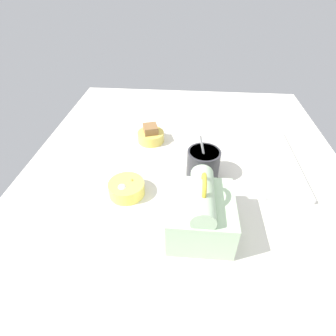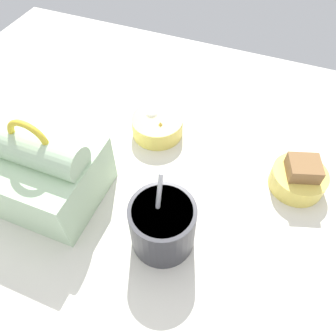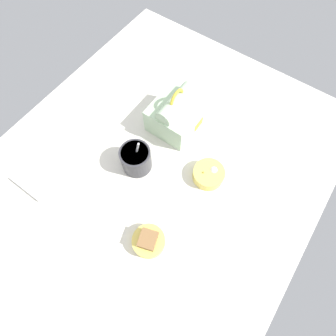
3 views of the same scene
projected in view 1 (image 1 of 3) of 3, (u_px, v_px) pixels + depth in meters
desk_surface at (184, 176)px, 87.87cm from camera, size 140.00×110.00×2.00cm
keyboard at (274, 159)px, 91.99cm from camera, size 40.68×14.29×2.10cm
lunch_bag at (200, 212)px, 65.58cm from camera, size 17.77×16.59×18.51cm
soup_cup at (203, 163)px, 83.72cm from camera, size 10.47×10.47×15.88cm
bento_bowl_sandwich at (151, 135)px, 101.44cm from camera, size 10.17×10.17×6.76cm
bento_bowl_snacks at (127, 188)px, 78.80cm from camera, size 10.80×10.80×4.94cm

